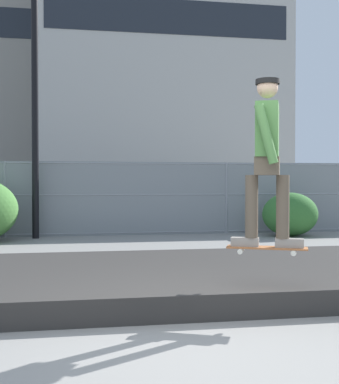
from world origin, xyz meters
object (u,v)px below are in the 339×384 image
object	(u,v)px
skater	(267,151)
skateboard	(267,248)
street_lamp	(35,62)
shrub_right	(290,214)

from	to	relation	value
skater	skateboard	bearing A→B (deg)	-90.00
street_lamp	shrub_right	world-z (taller)	street_lamp
street_lamp	shrub_right	size ratio (longest dim) A/B	4.79
skater	shrub_right	world-z (taller)	skater
skateboard	skater	world-z (taller)	skater
skateboard	shrub_right	xyz separation A→B (m)	(3.25, 6.98, -0.14)
skateboard	street_lamp	xyz separation A→B (m)	(-2.93, 7.53, 3.50)
skateboard	shrub_right	size ratio (longest dim) A/B	0.58
skater	street_lamp	world-z (taller)	street_lamp
skater	street_lamp	xyz separation A→B (m)	(-2.93, 7.53, 2.52)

